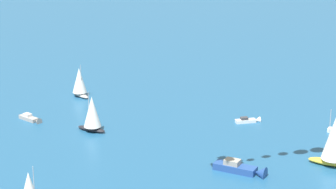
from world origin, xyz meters
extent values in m
cylinder|color=#B2B2B7|center=(3.31, 23.87, 5.09)|extent=(0.14, 0.14, 8.18)
ellipsoid|color=#9E9993|center=(69.89, 2.82, 0.50)|extent=(7.32, 4.40, 0.99)
cylinder|color=#B2B2B7|center=(69.40, 2.63, 5.06)|extent=(0.14, 0.14, 8.14)
cone|color=white|center=(70.22, 2.95, 4.66)|extent=(5.04, 5.04, 6.92)
cube|color=#9E9993|center=(54.67, 18.87, 0.46)|extent=(5.84, 4.50, 0.91)
cone|color=#9E9993|center=(51.67, 17.08, 0.46)|extent=(2.19, 2.32, 1.83)
cube|color=silver|center=(55.04, 19.09, 1.26)|extent=(2.46, 2.28, 0.68)
ellipsoid|color=black|center=(42.10, 5.59, 0.53)|extent=(6.91, 6.74, 1.06)
cylinder|color=#B2B2B7|center=(42.51, 5.98, 5.40)|extent=(0.14, 0.14, 8.68)
cone|color=white|center=(41.83, 5.33, 4.96)|extent=(5.87, 5.87, 7.38)
cube|color=#23478C|center=(9.66, -17.60, 0.71)|extent=(8.31, 8.24, 1.42)
cone|color=#23478C|center=(5.79, -21.40, 0.71)|extent=(3.61, 3.62, 2.84)
cube|color=gray|center=(10.14, -17.13, 1.95)|extent=(3.81, 3.79, 1.06)
ellipsoid|color=gold|center=(6.45, -37.94, 0.67)|extent=(8.41, 8.77, 1.33)
cylinder|color=#B2B2B7|center=(6.93, -37.41, 6.79)|extent=(0.14, 0.14, 10.93)
cone|color=white|center=(6.13, -38.29, 6.25)|extent=(7.38, 7.38, 9.29)
cube|color=white|center=(36.37, -31.87, 0.40)|extent=(2.05, 5.15, 0.80)
cone|color=white|center=(36.10, -34.94, 0.40)|extent=(1.72, 1.43, 1.61)
cube|color=#38383D|center=(36.41, -31.50, 1.11)|extent=(1.44, 1.87, 0.60)
camera|label=1|loc=(-109.96, 35.49, 57.16)|focal=73.60mm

